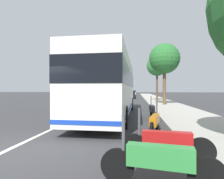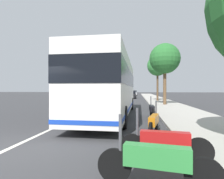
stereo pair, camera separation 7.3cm
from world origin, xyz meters
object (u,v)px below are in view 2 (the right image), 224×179
motorcycle_far_end (156,162)px  motorcycle_angled (154,122)px  car_side_street (133,93)px  roadside_tree_mid_block (165,59)px  coach_bus (111,85)px  motorcycle_mid_row (152,110)px  roadside_tree_far_block (157,66)px  motorcycle_by_tree (164,142)px  car_oncoming (131,95)px

motorcycle_far_end → motorcycle_angled: bearing=-85.3°
car_side_street → roadside_tree_mid_block: 31.69m
coach_bus → motorcycle_mid_row: (-0.64, -2.55, -1.50)m
car_side_street → roadside_tree_far_block: size_ratio=0.66×
motorcycle_angled → motorcycle_by_tree: bearing=-167.7°
motorcycle_far_end → car_side_street: bearing=-79.1°
motorcycle_by_tree → motorcycle_angled: (2.73, 0.00, 0.00)m
motorcycle_angled → car_oncoming: bearing=16.0°
motorcycle_far_end → car_oncoming: car_oncoming is taller
coach_bus → motorcycle_angled: (-4.64, -2.32, -1.51)m
car_oncoming → motorcycle_far_end: bearing=-176.5°
motorcycle_by_tree → car_oncoming: bearing=-80.2°
coach_bus → motorcycle_far_end: bearing=-166.2°
motorcycle_far_end → roadside_tree_far_block: size_ratio=0.33×
motorcycle_angled → car_side_street: bearing=14.5°
motorcycle_far_end → motorcycle_angled: size_ratio=0.93×
motorcycle_by_tree → motorcycle_angled: size_ratio=0.94×
motorcycle_far_end → motorcycle_angled: (3.99, -0.32, -0.01)m
motorcycle_far_end → motorcycle_by_tree: 1.30m
motorcycle_angled → roadside_tree_mid_block: bearing=2.4°
coach_bus → roadside_tree_mid_block: 9.69m
motorcycle_by_tree → car_oncoming: size_ratio=0.50×
motorcycle_far_end → roadside_tree_mid_block: (16.67, -2.54, 4.44)m
car_oncoming → roadside_tree_far_block: roadside_tree_far_block is taller
motorcycle_by_tree → roadside_tree_far_block: roadside_tree_far_block is taller
motorcycle_mid_row → car_oncoming: bearing=4.0°
roadside_tree_mid_block → roadside_tree_far_block: bearing=0.3°
motorcycle_mid_row → roadside_tree_far_block: roadside_tree_far_block is taller
car_oncoming → car_side_street: 15.23m
motorcycle_mid_row → roadside_tree_mid_block: 9.96m
car_oncoming → car_side_street: (15.23, -0.13, 0.00)m
motorcycle_mid_row → car_side_street: bearing=2.0°
coach_bus → roadside_tree_mid_block: size_ratio=1.82×
motorcycle_by_tree → roadside_tree_mid_block: bearing=-91.7°
coach_bus → motorcycle_angled: coach_bus is taller
roadside_tree_mid_block → car_oncoming: bearing=14.3°
coach_bus → car_oncoming: (23.97, -0.50, -1.31)m
coach_bus → motorcycle_mid_row: bearing=-103.4°
motorcycle_by_tree → roadside_tree_far_block: size_ratio=0.33×
motorcycle_by_tree → car_oncoming: 31.40m
roadside_tree_mid_block → motorcycle_mid_row: bearing=167.1°
roadside_tree_far_block → roadside_tree_mid_block: bearing=-179.7°
motorcycle_mid_row → car_side_street: 39.89m
car_side_street → motorcycle_by_tree: bearing=-177.5°
coach_bus → motorcycle_angled: 5.40m
coach_bus → motorcycle_by_tree: 7.87m
motorcycle_angled → coach_bus: bearing=38.9°
motorcycle_angled → roadside_tree_far_block: (19.33, -2.18, 4.56)m
motorcycle_mid_row → roadside_tree_far_block: 16.11m
motorcycle_by_tree → motorcycle_angled: motorcycle_by_tree is taller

